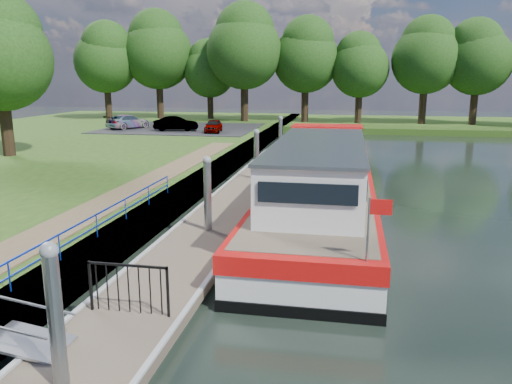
% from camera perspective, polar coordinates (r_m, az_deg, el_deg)
% --- Properties ---
extents(bank_edge, '(1.10, 90.00, 0.78)m').
position_cam_1_polar(bank_edge, '(23.92, -7.07, 0.56)').
color(bank_edge, '#473D2D').
rests_on(bank_edge, ground).
extents(far_bank, '(60.00, 18.00, 0.60)m').
position_cam_1_polar(far_bank, '(59.94, 17.78, 7.38)').
color(far_bank, '#294814').
rests_on(far_bank, ground).
extents(footpath, '(1.60, 40.00, 0.05)m').
position_cam_1_polar(footpath, '(18.31, -19.30, -2.59)').
color(footpath, brown).
rests_on(footpath, riverbank).
extents(carpark, '(14.00, 12.00, 0.06)m').
position_cam_1_polar(carpark, '(48.09, -8.47, 7.23)').
color(carpark, black).
rests_on(carpark, riverbank).
extents(blue_fence, '(0.04, 18.04, 0.72)m').
position_cam_1_polar(blue_fence, '(13.28, -23.88, -6.48)').
color(blue_fence, '#0C2DBF').
rests_on(blue_fence, riverbank).
extents(pontoon, '(2.50, 30.00, 0.56)m').
position_cam_1_polar(pontoon, '(21.43, -2.15, -1.36)').
color(pontoon, brown).
rests_on(pontoon, ground).
extents(mooring_piles, '(0.30, 27.30, 3.55)m').
position_cam_1_polar(mooring_piles, '(21.19, -2.17, 1.51)').
color(mooring_piles, gray).
rests_on(mooring_piles, ground).
extents(gangway, '(2.58, 1.00, 0.92)m').
position_cam_1_polar(gangway, '(11.19, -26.96, -14.26)').
color(gangway, '#A5A8AD').
rests_on(gangway, ground).
extents(gate_panel, '(1.85, 0.05, 1.15)m').
position_cam_1_polar(gate_panel, '(11.37, -14.40, -9.86)').
color(gate_panel, black).
rests_on(gate_panel, ground).
extents(barge, '(4.36, 21.15, 4.78)m').
position_cam_1_polar(barge, '(21.51, 7.68, 1.05)').
color(barge, black).
rests_on(barge, ground).
extents(horizon_trees, '(54.38, 10.03, 12.87)m').
position_cam_1_polar(horizon_trees, '(56.33, 4.39, 15.42)').
color(horizon_trees, '#332316').
rests_on(horizon_trees, ground).
extents(car_a, '(1.69, 3.37, 1.10)m').
position_cam_1_polar(car_a, '(43.89, -4.89, 7.55)').
color(car_a, '#999999').
rests_on(car_a, carpark).
extents(car_b, '(4.04, 2.04, 1.27)m').
position_cam_1_polar(car_b, '(45.47, -9.15, 7.73)').
color(car_b, '#999999').
rests_on(car_b, carpark).
extents(car_c, '(3.49, 4.79, 1.29)m').
position_cam_1_polar(car_c, '(48.50, -14.40, 7.81)').
color(car_c, '#999999').
rests_on(car_c, carpark).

